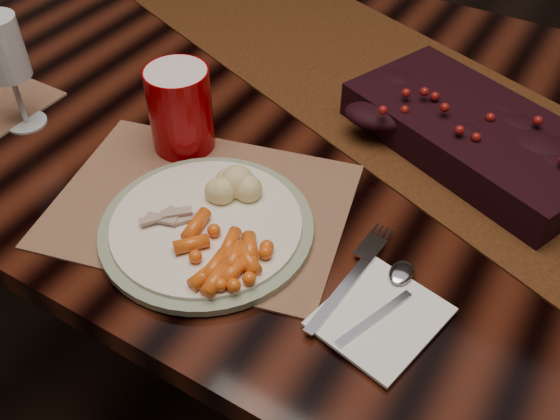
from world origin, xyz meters
The scene contains 14 objects.
floor centered at (0.00, 0.00, 0.00)m, with size 5.00×5.00×0.00m, color black.
dining_table centered at (0.00, 0.00, 0.38)m, with size 1.80×1.00×0.75m, color black.
table_runner centered at (0.05, 0.12, 0.75)m, with size 1.78×0.37×0.00m, color black.
centerpiece centered at (0.19, 0.04, 0.79)m, with size 0.38×0.20×0.08m, color black, non-canonical shape.
placemat_main centered at (-0.09, -0.28, 0.75)m, with size 0.40×0.29×0.00m, color #945C42.
dinner_plate centered at (-0.05, -0.31, 0.76)m, with size 0.28×0.28×0.02m, color white.
baby_carrots centered at (-0.01, -0.36, 0.78)m, with size 0.10×0.08×0.02m, color #E85A15, non-canonical shape.
mashed_potatoes centered at (-0.05, -0.26, 0.79)m, with size 0.08×0.07×0.04m, color tan, non-canonical shape.
turkey_shreds centered at (-0.09, -0.33, 0.78)m, with size 0.07×0.06×0.02m, color tan, non-canonical shape.
napkin centered at (0.20, -0.32, 0.76)m, with size 0.12×0.14×0.00m, color white.
fork centered at (0.15, -0.30, 0.76)m, with size 0.03×0.17×0.00m, color silver, non-canonical shape.
spoon centered at (0.20, -0.31, 0.76)m, with size 0.03×0.14×0.00m, color #AEADBB, non-canonical shape.
red_cup centered at (-0.19, -0.18, 0.82)m, with size 0.09×0.09×0.13m, color #890004.
wine_glass centered at (-0.44, -0.27, 0.84)m, with size 0.07×0.07×0.18m, color silver, non-canonical shape.
Camera 1 is at (0.33, -0.75, 1.34)m, focal length 40.00 mm.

